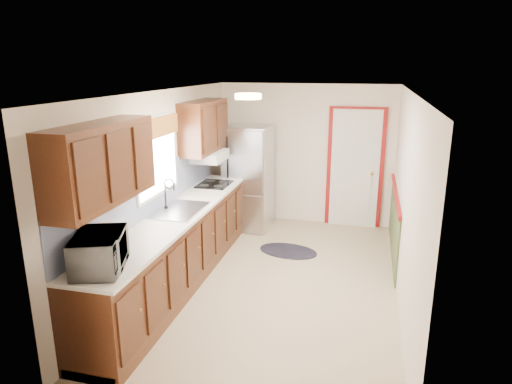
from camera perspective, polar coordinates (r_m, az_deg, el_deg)
The scene contains 8 objects.
room_shell at distance 5.55m, azimuth 2.59°, elevation -0.09°, with size 3.20×5.20×2.52m.
kitchen_run at distance 5.77m, azimuth -10.18°, elevation -3.77°, with size 0.63×4.00×2.20m.
back_wall_trim at distance 7.67m, azimuth 13.21°, elevation 1.55°, with size 1.12×2.30×2.08m.
ceiling_fixture at distance 5.23m, azimuth -0.99°, elevation 11.87°, with size 0.30×0.30×0.06m, color #FFD88C.
microwave at distance 4.28m, azimuth -19.02°, elevation -6.65°, with size 0.60×0.33×0.41m, color white.
refrigerator at distance 7.65m, azimuth -0.97°, elevation 1.80°, with size 0.75×0.74×1.74m.
rug at distance 6.91m, azimuth 4.04°, elevation -7.36°, with size 0.88×0.57×0.01m, color black.
cooktop at distance 6.96m, azimuth -5.23°, elevation 0.98°, with size 0.46×0.55×0.02m, color black.
Camera 1 is at (1.05, -5.24, 2.71)m, focal length 32.00 mm.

